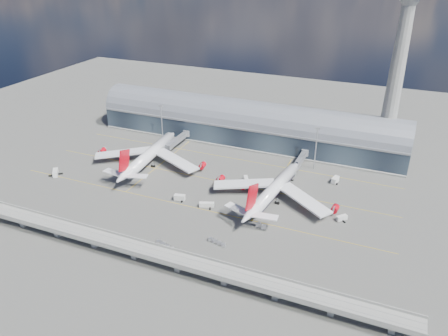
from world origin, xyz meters
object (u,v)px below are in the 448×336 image
at_px(cargo_train_1, 165,246).
at_px(floodlight_mast_right, 316,147).
at_px(floodlight_mast_left, 162,123).
at_px(service_truck_0, 55,173).
at_px(cargo_train_0, 217,242).
at_px(cargo_train_2, 261,226).
at_px(service_truck_5, 246,179).
at_px(service_truck_4, 335,180).
at_px(airliner_right, 273,190).
at_px(service_truck_1, 180,198).
at_px(service_truck_2, 207,205).
at_px(airliner_left, 149,155).
at_px(service_truck_3, 342,218).
at_px(control_tower, 396,75).

bearing_deg(cargo_train_1, floodlight_mast_right, -41.26).
xyz_separation_m(floodlight_mast_left, service_truck_0, (-31.94, -64.53, -11.98)).
relative_size(cargo_train_0, cargo_train_2, 1.58).
height_order(service_truck_5, cargo_train_0, service_truck_5).
distance_m(service_truck_4, cargo_train_0, 84.16).
bearing_deg(floodlight_mast_left, airliner_right, -26.02).
relative_size(service_truck_1, service_truck_2, 0.77).
xyz_separation_m(cargo_train_1, cargo_train_2, (33.01, 29.91, 0.09)).
relative_size(airliner_right, service_truck_4, 11.31).
bearing_deg(airliner_left, cargo_train_1, -58.73).
bearing_deg(service_truck_5, service_truck_0, 171.46).
xyz_separation_m(floodlight_mast_left, airliner_left, (9.54, -32.64, -7.35)).
bearing_deg(cargo_train_2, service_truck_1, 67.30).
bearing_deg(service_truck_5, cargo_train_1, -126.80).
bearing_deg(airliner_left, cargo_train_2, -28.91).
distance_m(floodlight_mast_left, airliner_right, 98.84).
bearing_deg(service_truck_0, cargo_train_0, -50.65).
bearing_deg(floodlight_mast_right, cargo_train_0, -104.56).
distance_m(floodlight_mast_right, service_truck_4, 22.34).
bearing_deg(service_truck_5, service_truck_1, -154.25).
bearing_deg(floodlight_mast_right, service_truck_5, -136.31).
bearing_deg(airliner_right, airliner_left, 178.41).
bearing_deg(service_truck_4, floodlight_mast_left, -173.86).
height_order(floodlight_mast_right, service_truck_5, floodlight_mast_right).
distance_m(airliner_left, service_truck_2, 59.23).
relative_size(service_truck_3, cargo_train_0, 0.56).
distance_m(airliner_right, service_truck_1, 47.33).
relative_size(airliner_left, service_truck_5, 12.78).
xyz_separation_m(service_truck_4, cargo_train_1, (-56.43, -86.57, -0.76)).
xyz_separation_m(service_truck_2, service_truck_3, (63.20, 13.97, -0.09)).
relative_size(airliner_left, service_truck_0, 9.47).
bearing_deg(control_tower, cargo_train_0, -116.53).
relative_size(floodlight_mast_right, service_truck_0, 3.37).
bearing_deg(control_tower, floodlight_mast_left, -168.28).
relative_size(airliner_left, airliner_right, 1.05).
relative_size(airliner_right, cargo_train_1, 6.72).
xyz_separation_m(service_truck_3, cargo_train_2, (-32.86, -20.54, -0.31)).
relative_size(control_tower, floodlight_mast_right, 4.01).
distance_m(control_tower, floodlight_mast_right, 58.76).
distance_m(floodlight_mast_right, cargo_train_0, 91.64).
distance_m(floodlight_mast_left, service_truck_3, 133.44).
bearing_deg(service_truck_4, service_truck_3, -63.09).
distance_m(floodlight_mast_right, service_truck_3, 55.30).
distance_m(floodlight_mast_left, cargo_train_1, 115.25).
bearing_deg(floodlight_mast_left, cargo_train_1, -59.65).
relative_size(service_truck_5, cargo_train_2, 0.97).
xyz_separation_m(service_truck_2, cargo_train_0, (16.65, -25.45, -0.59)).
bearing_deg(control_tower, cargo_train_2, -114.47).
height_order(floodlight_mast_left, service_truck_5, floodlight_mast_left).
height_order(floodlight_mast_left, service_truck_0, floodlight_mast_left).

